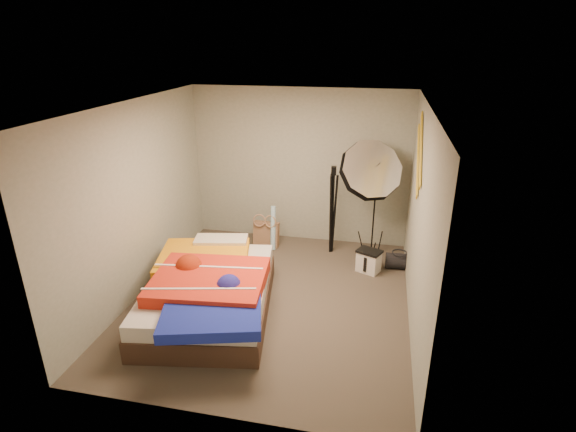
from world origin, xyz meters
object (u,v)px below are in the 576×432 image
(tote_bag, at_px, (266,234))
(camera_tripod, at_px, (332,204))
(duffel_bag, at_px, (399,261))
(bed, at_px, (209,290))
(photo_umbrella, at_px, (370,171))
(wrapping_roll, at_px, (273,228))
(camera_case, at_px, (369,262))

(tote_bag, xyz_separation_m, camera_tripod, (1.06, 0.01, 0.60))
(duffel_bag, xyz_separation_m, camera_tripod, (-1.05, 0.35, 0.69))
(tote_bag, xyz_separation_m, duffel_bag, (2.12, -0.34, -0.09))
(tote_bag, distance_m, duffel_bag, 2.14)
(duffel_bag, relative_size, bed, 0.16)
(tote_bag, distance_m, photo_umbrella, 1.99)
(bed, bearing_deg, duffel_bag, 35.39)
(wrapping_roll, distance_m, duffel_bag, 2.02)
(camera_case, distance_m, duffel_bag, 0.48)
(bed, distance_m, camera_tripod, 2.42)
(camera_case, relative_size, camera_tripod, 0.22)
(duffel_bag, bearing_deg, camera_case, -159.28)
(wrapping_roll, height_order, duffel_bag, wrapping_roll)
(camera_case, relative_size, duffel_bag, 0.81)
(bed, bearing_deg, camera_tripod, 57.65)
(duffel_bag, height_order, camera_tripod, camera_tripod)
(bed, relative_size, photo_umbrella, 1.24)
(camera_case, xyz_separation_m, photo_umbrella, (-0.09, 0.43, 1.24))
(wrapping_roll, height_order, camera_case, wrapping_roll)
(tote_bag, bearing_deg, camera_case, -14.74)
(camera_tripod, bearing_deg, photo_umbrella, -11.66)
(bed, relative_size, camera_tripod, 1.70)
(bed, bearing_deg, photo_umbrella, 46.47)
(wrapping_roll, distance_m, camera_tripod, 1.04)
(tote_bag, bearing_deg, camera_tripod, 3.38)
(duffel_bag, bearing_deg, bed, -147.35)
(tote_bag, relative_size, camera_case, 1.33)
(camera_case, height_order, photo_umbrella, photo_umbrella)
(wrapping_roll, xyz_separation_m, camera_tripod, (0.93, 0.07, 0.45))
(camera_tripod, bearing_deg, tote_bag, -179.49)
(camera_case, bearing_deg, photo_umbrella, 125.68)
(camera_case, xyz_separation_m, bed, (-1.88, -1.46, 0.15))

